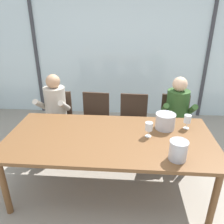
# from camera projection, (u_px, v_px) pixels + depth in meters

# --- Properties ---
(ground) EXTENTS (14.00, 14.00, 0.00)m
(ground) POSITION_uv_depth(u_px,v_px,m) (115.00, 145.00, 3.76)
(ground) COLOR #9E9384
(window_glass_panel) EXTENTS (7.56, 0.03, 2.60)m
(window_glass_panel) POSITION_uv_depth(u_px,v_px,m) (120.00, 53.00, 4.45)
(window_glass_panel) COLOR silver
(window_glass_panel) RESTS_ON ground
(window_mullion_left) EXTENTS (0.06, 0.06, 2.60)m
(window_mullion_left) POSITION_uv_depth(u_px,v_px,m) (36.00, 52.00, 4.55)
(window_mullion_left) COLOR #38383D
(window_mullion_left) RESTS_ON ground
(window_mullion_right) EXTENTS (0.06, 0.06, 2.60)m
(window_mullion_right) POSITION_uv_depth(u_px,v_px,m) (208.00, 54.00, 4.31)
(window_mullion_right) COLOR #38383D
(window_mullion_right) RESTS_ON ground
(hillside_vineyard) EXTENTS (13.56, 2.40, 1.67)m
(hillside_vineyard) POSITION_uv_depth(u_px,v_px,m) (124.00, 48.00, 8.08)
(hillside_vineyard) COLOR #568942
(hillside_vineyard) RESTS_ON ground
(dining_table) EXTENTS (2.36, 1.12, 0.75)m
(dining_table) POSITION_uv_depth(u_px,v_px,m) (110.00, 141.00, 2.57)
(dining_table) COLOR brown
(dining_table) RESTS_ON ground
(chair_near_curtain) EXTENTS (0.47, 0.47, 0.89)m
(chair_near_curtain) POSITION_uv_depth(u_px,v_px,m) (58.00, 116.00, 3.57)
(chair_near_curtain) COLOR #332319
(chair_near_curtain) RESTS_ON ground
(chair_left_of_center) EXTENTS (0.47, 0.47, 0.89)m
(chair_left_of_center) POSITION_uv_depth(u_px,v_px,m) (95.00, 117.00, 3.54)
(chair_left_of_center) COLOR #332319
(chair_left_of_center) RESTS_ON ground
(chair_center) EXTENTS (0.45, 0.45, 0.89)m
(chair_center) POSITION_uv_depth(u_px,v_px,m) (133.00, 119.00, 3.47)
(chair_center) COLOR #332319
(chair_center) RESTS_ON ground
(chair_right_of_center) EXTENTS (0.47, 0.47, 0.89)m
(chair_right_of_center) POSITION_uv_depth(u_px,v_px,m) (174.00, 119.00, 3.45)
(chair_right_of_center) COLOR #332319
(chair_right_of_center) RESTS_ON ground
(person_beige_jumper) EXTENTS (0.48, 0.63, 1.21)m
(person_beige_jumper) POSITION_uv_depth(u_px,v_px,m) (54.00, 109.00, 3.38)
(person_beige_jumper) COLOR #B7AD9E
(person_beige_jumper) RESTS_ON ground
(person_olive_shirt) EXTENTS (0.47, 0.62, 1.21)m
(person_olive_shirt) POSITION_uv_depth(u_px,v_px,m) (177.00, 113.00, 3.25)
(person_olive_shirt) COLOR #2D5123
(person_olive_shirt) RESTS_ON ground
(ice_bucket_primary) EXTENTS (0.18, 0.18, 0.20)m
(ice_bucket_primary) POSITION_uv_depth(u_px,v_px,m) (178.00, 150.00, 2.11)
(ice_bucket_primary) COLOR #B7B7BC
(ice_bucket_primary) RESTS_ON dining_table
(ice_bucket_secondary) EXTENTS (0.24, 0.24, 0.19)m
(ice_bucket_secondary) POSITION_uv_depth(u_px,v_px,m) (165.00, 121.00, 2.68)
(ice_bucket_secondary) COLOR #B7B7BC
(ice_bucket_secondary) RESTS_ON dining_table
(wine_glass_by_left_taster) EXTENTS (0.08, 0.08, 0.17)m
(wine_glass_by_left_taster) POSITION_uv_depth(u_px,v_px,m) (187.00, 119.00, 2.68)
(wine_glass_by_left_taster) COLOR silver
(wine_glass_by_left_taster) RESTS_ON dining_table
(wine_glass_near_bucket) EXTENTS (0.08, 0.08, 0.17)m
(wine_glass_near_bucket) POSITION_uv_depth(u_px,v_px,m) (149.00, 127.00, 2.50)
(wine_glass_near_bucket) COLOR silver
(wine_glass_near_bucket) RESTS_ON dining_table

